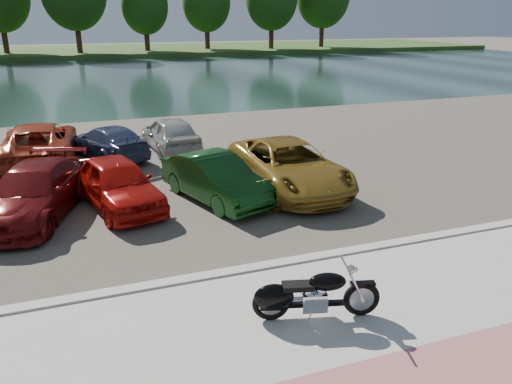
% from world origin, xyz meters
% --- Properties ---
extents(ground, '(200.00, 200.00, 0.00)m').
position_xyz_m(ground, '(0.00, 0.00, 0.00)').
color(ground, '#595447').
rests_on(ground, ground).
extents(promenade, '(60.00, 6.00, 0.10)m').
position_xyz_m(promenade, '(0.00, -1.00, 0.05)').
color(promenade, '#AAA8A0').
rests_on(promenade, ground).
extents(kerb, '(60.00, 0.30, 0.14)m').
position_xyz_m(kerb, '(0.00, 2.00, 0.07)').
color(kerb, '#AAA8A0').
rests_on(kerb, ground).
extents(parking_lot, '(60.00, 18.00, 0.04)m').
position_xyz_m(parking_lot, '(0.00, 11.00, 0.02)').
color(parking_lot, '#3F3B33').
rests_on(parking_lot, ground).
extents(river, '(120.00, 40.00, 0.00)m').
position_xyz_m(river, '(0.00, 40.00, 0.00)').
color(river, '#1A2E29').
rests_on(river, ground).
extents(far_bank, '(120.00, 24.00, 0.60)m').
position_xyz_m(far_bank, '(0.00, 72.00, 0.30)').
color(far_bank, '#264318').
rests_on(far_bank, ground).
extents(motorcycle, '(2.29, 0.95, 1.05)m').
position_xyz_m(motorcycle, '(-1.05, -0.09, 0.56)').
color(motorcycle, black).
rests_on(motorcycle, promenade).
extents(car_3, '(3.34, 5.19, 1.40)m').
position_xyz_m(car_3, '(-5.84, 7.00, 0.74)').
color(car_3, '#640E0F').
rests_on(car_3, parking_lot).
extents(car_4, '(2.63, 4.47, 1.43)m').
position_xyz_m(car_4, '(-3.63, 6.95, 0.75)').
color(car_4, '#B0120B').
rests_on(car_4, parking_lot).
extents(car_5, '(2.65, 4.40, 1.37)m').
position_xyz_m(car_5, '(-0.85, 6.51, 0.73)').
color(car_5, '#103B13').
rests_on(car_5, parking_lot).
extents(car_6, '(2.66, 5.54, 1.52)m').
position_xyz_m(car_6, '(1.60, 6.73, 0.80)').
color(car_6, olive).
rests_on(car_6, parking_lot).
extents(car_10, '(2.78, 5.63, 1.54)m').
position_xyz_m(car_10, '(-5.94, 12.60, 0.81)').
color(car_10, '#AB381C').
rests_on(car_10, parking_lot).
extents(car_11, '(3.15, 4.66, 1.25)m').
position_xyz_m(car_11, '(-3.44, 12.47, 0.67)').
color(car_11, navy).
rests_on(car_11, parking_lot).
extents(car_12, '(2.02, 4.27, 1.41)m').
position_xyz_m(car_12, '(-0.99, 12.81, 0.75)').
color(car_12, '#ADADA8').
rests_on(car_12, parking_lot).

